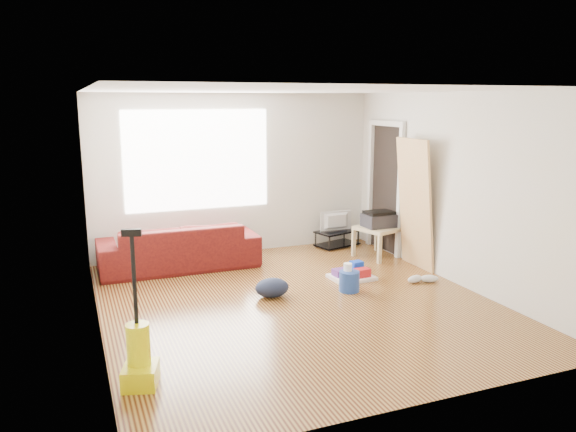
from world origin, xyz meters
name	(u,v)px	position (x,y,z in m)	size (l,w,h in m)	color
room	(297,198)	(0.07, 0.15, 1.25)	(4.51, 5.01, 2.51)	#40170B
sofa	(180,268)	(-1.03, 1.95, 0.00)	(2.25, 0.88, 0.66)	#35090D
tv_stand	(337,238)	(1.65, 2.22, 0.14)	(0.79, 0.58, 0.27)	black
tv	(337,221)	(1.65, 2.22, 0.43)	(0.56, 0.07, 0.32)	black
side_table	(378,231)	(1.95, 1.40, 0.40)	(0.74, 0.74, 0.48)	tan
printer	(379,219)	(1.95, 1.40, 0.60)	(0.47, 0.36, 0.24)	black
bucket	(349,291)	(0.78, 0.14, 0.00)	(0.26, 0.26, 0.26)	#1F3F95
toilet_paper	(348,277)	(0.78, 0.17, 0.18)	(0.11, 0.11, 0.10)	white
cleaning_tray	(352,274)	(1.07, 0.58, 0.06)	(0.59, 0.49, 0.20)	white
backpack	(272,297)	(-0.20, 0.30, 0.00)	(0.42, 0.34, 0.23)	black
sneakers	(422,279)	(1.85, 0.08, 0.05)	(0.46, 0.23, 0.10)	silver
vacuum	(139,357)	(-2.00, -1.33, 0.25)	(0.37, 0.39, 1.36)	#DCD404
door_panel	(412,267)	(2.13, 0.73, 0.00)	(0.04, 0.75, 1.88)	tan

